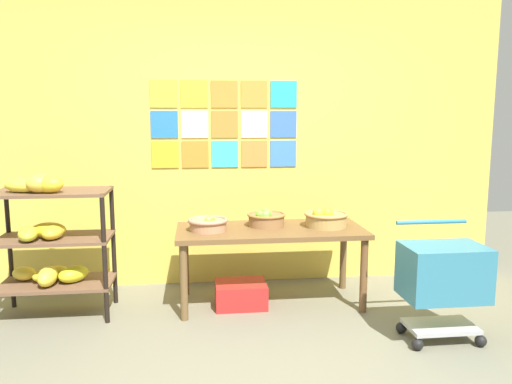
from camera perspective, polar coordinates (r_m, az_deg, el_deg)
The scene contains 9 objects.
ground at distance 3.20m, azimuth 1.16°, elevation -20.70°, with size 9.75×9.75×0.00m, color #6D6B58.
back_wall_with_art at distance 4.68m, azimuth -2.04°, elevation 7.39°, with size 4.95×0.07×2.93m.
banana_shelf_unit at distance 4.22m, azimuth -22.28°, elevation -4.38°, with size 0.86×0.48×1.14m.
display_table at distance 4.21m, azimuth 1.64°, elevation -5.09°, with size 1.54×0.69×0.64m.
fruit_basket_back_right at distance 4.25m, azimuth 1.16°, elevation -2.97°, with size 0.32×0.32×0.16m.
fruit_basket_left at distance 4.28m, azimuth 7.84°, elevation -2.92°, with size 0.37×0.37×0.17m.
fruit_basket_back_left at distance 4.12m, azimuth -5.41°, elevation -3.57°, with size 0.33×0.33×0.13m.
produce_crate_under_table at distance 4.28m, azimuth -1.73°, elevation -11.42°, with size 0.42×0.33×0.20m, color red.
shopping_cart at distance 3.78m, azimuth 20.32°, elevation -8.85°, with size 0.55×0.42×0.82m.
Camera 1 is at (-0.39, -2.76, 1.57)m, focal length 35.53 mm.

